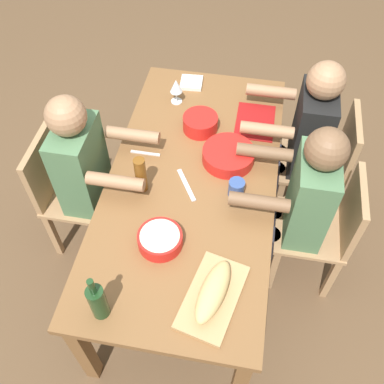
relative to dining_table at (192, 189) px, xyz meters
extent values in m
plane|color=brown|center=(0.00, 0.00, -0.66)|extent=(8.00, 8.00, 0.00)
cube|color=brown|center=(0.00, 0.00, 0.06)|extent=(1.87, 0.91, 0.04)
cube|color=brown|center=(-0.87, -0.40, -0.31)|extent=(0.07, 0.07, 0.70)
cube|color=brown|center=(0.87, -0.40, -0.31)|extent=(0.07, 0.07, 0.70)
cube|color=brown|center=(-0.87, 0.40, -0.31)|extent=(0.07, 0.07, 0.70)
cube|color=brown|center=(0.87, 0.40, -0.31)|extent=(0.07, 0.07, 0.70)
cube|color=#A87F56|center=(0.51, -0.70, -0.22)|extent=(0.40, 0.40, 0.03)
cube|color=#A87F56|center=(0.51, -0.88, -0.01)|extent=(0.38, 0.04, 0.40)
cube|color=#A87F56|center=(0.34, -0.53, -0.45)|extent=(0.04, 0.04, 0.42)
cube|color=#A87F56|center=(0.68, -0.53, -0.45)|extent=(0.04, 0.04, 0.42)
cube|color=#A87F56|center=(0.34, -0.87, -0.45)|extent=(0.04, 0.04, 0.42)
cube|color=#A87F56|center=(0.68, -0.87, -0.45)|extent=(0.04, 0.04, 0.42)
cylinder|color=#2D2D38|center=(0.43, -0.48, -0.43)|extent=(0.11, 0.11, 0.45)
cylinder|color=#2D2D38|center=(0.59, -0.48, -0.43)|extent=(0.11, 0.11, 0.45)
cube|color=black|center=(0.51, -0.64, 0.07)|extent=(0.34, 0.20, 0.55)
cylinder|color=#9E7251|center=(0.34, -0.37, 0.19)|extent=(0.07, 0.30, 0.07)
cylinder|color=#9E7251|center=(0.68, -0.37, 0.19)|extent=(0.07, 0.30, 0.07)
sphere|color=#9E7251|center=(0.51, -0.64, 0.44)|extent=(0.21, 0.21, 0.21)
cube|color=#A87F56|center=(0.00, -0.70, -0.22)|extent=(0.40, 0.40, 0.03)
cube|color=#A87F56|center=(0.00, -0.88, -0.01)|extent=(0.38, 0.04, 0.40)
cube|color=#A87F56|center=(-0.17, -0.53, -0.45)|extent=(0.04, 0.04, 0.42)
cube|color=#A87F56|center=(0.17, -0.53, -0.45)|extent=(0.04, 0.04, 0.42)
cube|color=#A87F56|center=(-0.17, -0.87, -0.45)|extent=(0.04, 0.04, 0.42)
cube|color=#A87F56|center=(0.17, -0.87, -0.45)|extent=(0.04, 0.04, 0.42)
cylinder|color=#2D2D38|center=(-0.08, -0.48, -0.43)|extent=(0.11, 0.11, 0.45)
cylinder|color=#2D2D38|center=(0.08, -0.48, -0.43)|extent=(0.11, 0.11, 0.45)
cube|color=#4C724C|center=(0.00, -0.64, 0.07)|extent=(0.34, 0.20, 0.55)
cylinder|color=brown|center=(-0.17, -0.37, 0.19)|extent=(0.07, 0.30, 0.07)
cylinder|color=brown|center=(0.17, -0.37, 0.19)|extent=(0.07, 0.30, 0.07)
sphere|color=brown|center=(0.00, -0.64, 0.44)|extent=(0.21, 0.21, 0.21)
cube|color=#A87F56|center=(0.00, 0.70, -0.22)|extent=(0.40, 0.40, 0.03)
cube|color=#A87F56|center=(0.00, 0.88, -0.01)|extent=(0.38, 0.04, 0.40)
cube|color=#A87F56|center=(0.17, 0.53, -0.45)|extent=(0.04, 0.04, 0.42)
cube|color=#A87F56|center=(-0.17, 0.53, -0.45)|extent=(0.04, 0.04, 0.42)
cube|color=#A87F56|center=(0.17, 0.87, -0.45)|extent=(0.04, 0.04, 0.42)
cube|color=#A87F56|center=(-0.17, 0.87, -0.45)|extent=(0.04, 0.04, 0.42)
cylinder|color=#2D2D38|center=(0.08, 0.48, -0.43)|extent=(0.11, 0.11, 0.45)
cylinder|color=#2D2D38|center=(-0.08, 0.48, -0.43)|extent=(0.11, 0.11, 0.45)
cube|color=#4C724C|center=(0.00, 0.64, 0.07)|extent=(0.34, 0.20, 0.55)
cylinder|color=#9E7251|center=(0.17, 0.37, 0.19)|extent=(0.07, 0.30, 0.07)
cylinder|color=#9E7251|center=(-0.17, 0.37, 0.19)|extent=(0.07, 0.30, 0.07)
sphere|color=#9E7251|center=(0.00, 0.64, 0.44)|extent=(0.21, 0.21, 0.21)
cylinder|color=red|center=(0.40, 0.02, 0.13)|extent=(0.21, 0.21, 0.09)
cylinder|color=#669E33|center=(0.40, 0.02, 0.16)|extent=(0.18, 0.18, 0.03)
cylinder|color=red|center=(0.17, -0.17, 0.12)|extent=(0.29, 0.29, 0.08)
cylinder|color=#2D7028|center=(0.17, -0.17, 0.15)|extent=(0.26, 0.26, 0.03)
cylinder|color=red|center=(-0.43, 0.08, 0.12)|extent=(0.22, 0.22, 0.07)
cylinder|color=beige|center=(-0.43, 0.08, 0.14)|extent=(0.19, 0.19, 0.03)
cube|color=tan|center=(-0.66, -0.21, 0.09)|extent=(0.44, 0.30, 0.02)
ellipsoid|color=tan|center=(-0.66, -0.21, 0.15)|extent=(0.34, 0.18, 0.09)
cylinder|color=#193819|center=(-0.81, 0.25, 0.18)|extent=(0.08, 0.08, 0.20)
cylinder|color=#193819|center=(-0.81, 0.25, 0.33)|extent=(0.03, 0.03, 0.09)
cylinder|color=brown|center=(-0.11, 0.25, 0.19)|extent=(0.06, 0.06, 0.22)
cylinder|color=silver|center=(0.61, 0.21, 0.09)|extent=(0.07, 0.07, 0.01)
cylinder|color=silver|center=(0.61, 0.21, 0.13)|extent=(0.01, 0.01, 0.07)
cone|color=silver|center=(0.61, 0.21, 0.21)|extent=(0.08, 0.08, 0.08)
cube|color=maroon|center=(0.51, -0.30, 0.09)|extent=(0.32, 0.23, 0.01)
cylinder|color=#334C8C|center=(-0.06, -0.24, 0.13)|extent=(0.08, 0.08, 0.10)
cube|color=silver|center=(0.14, 0.30, 0.09)|extent=(0.02, 0.17, 0.01)
cube|color=silver|center=(-0.05, 0.02, 0.09)|extent=(0.21, 0.14, 0.01)
cube|color=white|center=(0.80, 0.15, 0.09)|extent=(0.15, 0.15, 0.02)
camera|label=1|loc=(-1.50, -0.27, 1.91)|focal=41.04mm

